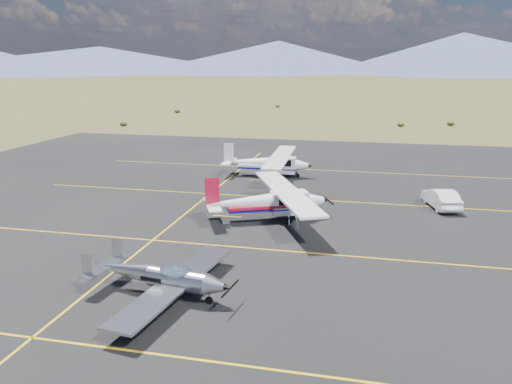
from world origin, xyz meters
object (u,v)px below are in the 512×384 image
at_px(aircraft_cessna, 268,201).
at_px(aircraft_low_wing, 163,277).
at_px(sedan, 441,198).
at_px(aircraft_plain, 267,162).

bearing_deg(aircraft_cessna, aircraft_low_wing, -125.81).
bearing_deg(sedan, aircraft_cessna, 12.61).
distance_m(aircraft_cessna, sedan, 12.81).
bearing_deg(aircraft_low_wing, sedan, 59.38).
height_order(aircraft_cessna, aircraft_plain, aircraft_cessna).
height_order(aircraft_low_wing, aircraft_cessna, aircraft_cessna).
xyz_separation_m(aircraft_plain, sedan, (14.16, -7.27, -0.61)).
relative_size(aircraft_cessna, sedan, 2.71).
bearing_deg(aircraft_low_wing, aircraft_plain, 98.46).
height_order(aircraft_plain, sedan, aircraft_plain).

